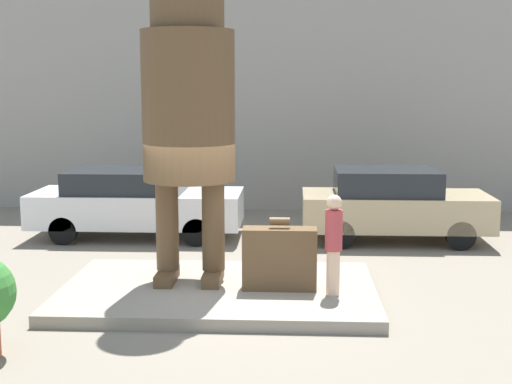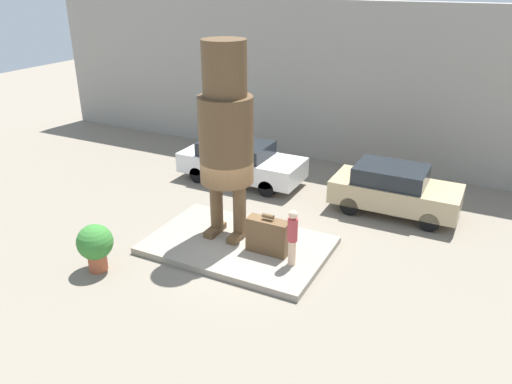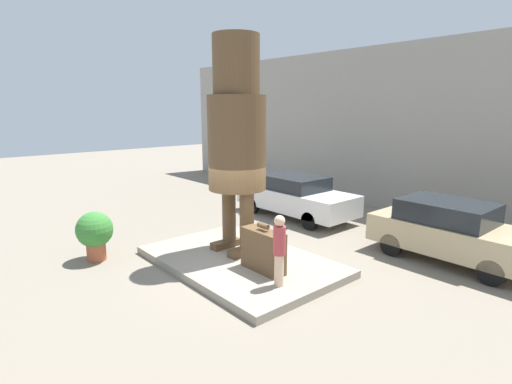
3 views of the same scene
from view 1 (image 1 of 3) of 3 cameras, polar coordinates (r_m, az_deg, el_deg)
The scene contains 8 objects.
ground_plane at distance 11.79m, azimuth -3.00°, elevation -8.42°, with size 60.00×60.00×0.00m, color gray.
pedestal at distance 11.77m, azimuth -3.00°, elevation -7.97°, with size 5.09×3.31×0.19m.
building_backdrop at distance 19.66m, azimuth -0.51°, elevation 7.92°, with size 28.00×0.60×6.38m.
statue_figure at distance 11.65m, azimuth -5.45°, elevation 8.59°, with size 1.51×1.51×5.57m.
giant_suitcase at distance 11.46m, azimuth 1.90°, elevation -5.32°, with size 1.18×0.42×1.17m.
tourist at distance 11.10m, azimuth 6.23°, elevation -3.88°, with size 0.27×0.27×1.59m.
parked_car_white at distance 16.30m, azimuth -9.65°, elevation -0.77°, with size 4.69×1.85×1.54m.
parked_car_tan at distance 15.97m, azimuth 10.89°, elevation -0.93°, with size 4.07×1.81×1.60m.
Camera 1 is at (1.19, -11.20, 3.49)m, focal length 50.00 mm.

